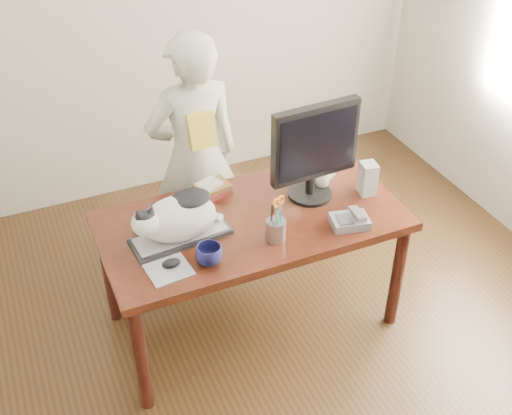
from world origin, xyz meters
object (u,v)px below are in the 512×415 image
at_px(keyboard, 181,236).
at_px(monitor, 315,148).
at_px(pen_cup, 276,228).
at_px(book_stack, 211,189).
at_px(baseball, 322,182).
at_px(mouse, 171,263).
at_px(phone, 350,220).
at_px(coffee_mug, 209,255).
at_px(speaker, 368,178).
at_px(desk, 247,231).
at_px(cat, 176,217).
at_px(person, 194,157).
at_px(calculator, 315,171).

bearing_deg(keyboard, monitor, -0.63).
height_order(pen_cup, book_stack, pen_cup).
relative_size(monitor, baseball, 7.55).
distance_m(mouse, phone, 0.95).
bearing_deg(coffee_mug, baseball, 23.70).
bearing_deg(speaker, pen_cup, -156.24).
relative_size(desk, mouse, 16.54).
distance_m(monitor, coffee_mug, 0.81).
bearing_deg(book_stack, monitor, -41.45).
bearing_deg(cat, person, 59.53).
height_order(mouse, baseball, baseball).
bearing_deg(pen_cup, keyboard, 156.48).
height_order(monitor, pen_cup, monitor).
bearing_deg(calculator, person, 112.52).
bearing_deg(calculator, book_stack, 142.02).
height_order(monitor, speaker, monitor).
height_order(keyboard, speaker, speaker).
relative_size(mouse, coffee_mug, 0.75).
distance_m(coffee_mug, calculator, 0.96).
height_order(keyboard, person, person).
bearing_deg(person, mouse, 62.64).
height_order(book_stack, calculator, book_stack).
height_order(desk, coffee_mug, coffee_mug).
height_order(cat, baseball, cat).
relative_size(cat, baseball, 6.65).
bearing_deg(cat, desk, 8.47).
bearing_deg(phone, desk, 154.85).
bearing_deg(mouse, coffee_mug, -21.34).
xyz_separation_m(coffee_mug, book_stack, (0.21, 0.54, -0.02)).
xyz_separation_m(coffee_mug, calculator, (0.83, 0.48, -0.02)).
bearing_deg(person, calculator, 143.38).
relative_size(speaker, calculator, 0.76).
relative_size(monitor, speaker, 2.98).
height_order(coffee_mug, phone, coffee_mug).
distance_m(coffee_mug, phone, 0.77).
bearing_deg(book_stack, calculator, -20.01).
distance_m(desk, book_stack, 0.31).
bearing_deg(baseball, coffee_mug, -156.30).
bearing_deg(mouse, keyboard, 53.91).
distance_m(desk, keyboard, 0.44).
xyz_separation_m(pen_cup, baseball, (0.43, 0.31, -0.03)).
xyz_separation_m(desk, coffee_mug, (-0.33, -0.33, 0.20)).
relative_size(pen_cup, coffee_mug, 1.97).
distance_m(desk, cat, 0.52).
bearing_deg(keyboard, person, 60.50).
distance_m(desk, baseball, 0.51).
height_order(pen_cup, phone, pen_cup).
relative_size(monitor, phone, 2.58).
height_order(cat, calculator, cat).
distance_m(keyboard, coffee_mug, 0.25).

